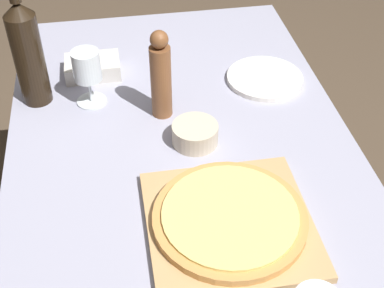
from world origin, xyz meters
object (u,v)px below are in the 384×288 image
(pepper_mill, at_px, (161,76))
(wine_glass, at_px, (87,68))
(wine_bottle, at_px, (27,52))
(pizza, at_px, (230,217))
(small_bowl, at_px, (195,134))

(pepper_mill, height_order, wine_glass, pepper_mill)
(wine_bottle, xyz_separation_m, wine_glass, (0.14, -0.04, -0.04))
(pizza, xyz_separation_m, wine_bottle, (-0.41, 0.52, 0.12))
(pizza, height_order, small_bowl, small_bowl)
(wine_bottle, bearing_deg, pizza, -51.74)
(pizza, height_order, wine_bottle, wine_bottle)
(wine_glass, bearing_deg, wine_bottle, 166.02)
(pizza, relative_size, wine_bottle, 0.86)
(pizza, height_order, wine_glass, wine_glass)
(wine_glass, bearing_deg, pepper_mill, -24.32)
(wine_bottle, xyz_separation_m, small_bowl, (0.38, -0.24, -0.12))
(wine_bottle, xyz_separation_m, pepper_mill, (0.32, -0.12, -0.03))
(wine_bottle, height_order, pepper_mill, wine_bottle)
(pepper_mill, bearing_deg, wine_bottle, 160.07)
(wine_bottle, height_order, wine_glass, wine_bottle)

